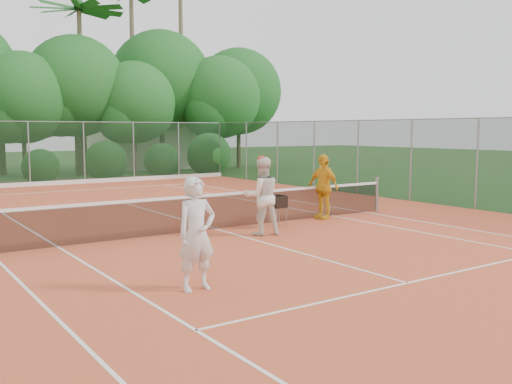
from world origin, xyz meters
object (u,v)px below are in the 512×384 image
Objects in this scene: player_yellow at (323,187)px; ball_hopper at (278,202)px; player_white at (197,234)px; player_center_grp at (262,196)px.

ball_hopper is at bearing -82.27° from player_yellow.
ball_hopper is (4.65, 4.05, -0.24)m from player_white.
player_center_grp is at bearing -133.61° from ball_hopper.
player_white is 8.08m from player_yellow.
player_center_grp reaches higher than ball_hopper.
player_yellow is (6.67, 4.55, 0.02)m from player_white.
player_yellow is at bearing 32.91° from player_white.
player_center_grp reaches higher than player_yellow.
player_center_grp is 1.15m from ball_hopper.
player_center_grp is at bearing 41.59° from player_white.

